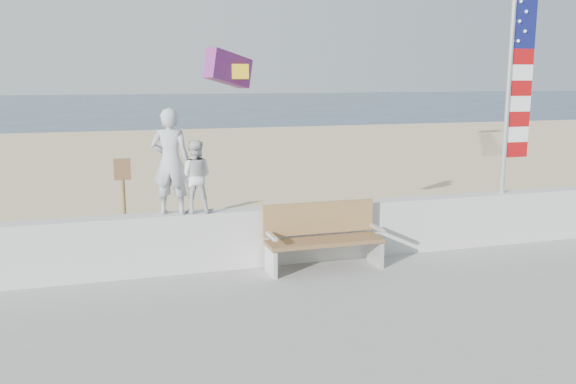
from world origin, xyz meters
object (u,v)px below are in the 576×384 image
at_px(flag, 515,82).
at_px(adult, 171,162).
at_px(child, 195,176).
at_px(bench, 323,236).

bearing_deg(flag, adult, 180.00).
bearing_deg(child, adult, 16.62).
relative_size(bench, flag, 0.51).
bearing_deg(flag, child, 180.00).
relative_size(child, flag, 0.31).
distance_m(adult, child, 0.42).
xyz_separation_m(adult, child, (0.35, 0.00, -0.24)).
height_order(adult, bench, adult).
height_order(adult, child, adult).
relative_size(child, bench, 0.61).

